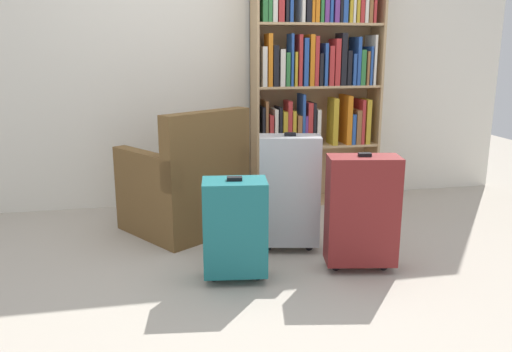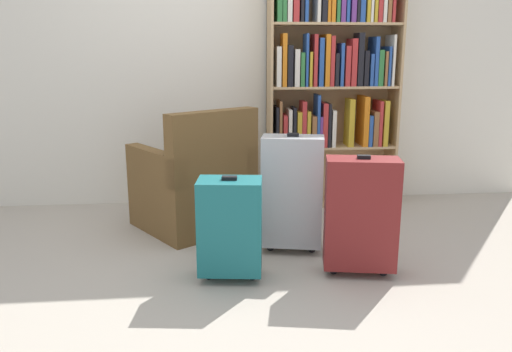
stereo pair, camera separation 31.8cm
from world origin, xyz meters
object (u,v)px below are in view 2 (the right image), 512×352
bookshelf (331,71)px  armchair (195,187)px  suitcase_dark_red (361,214)px  mug (277,225)px  suitcase_silver (292,191)px  suitcase_teal (230,226)px

bookshelf → armchair: (-1.12, -0.52, -0.81)m
armchair → suitcase_dark_red: (0.98, -0.92, 0.06)m
armchair → mug: (0.59, -0.15, -0.27)m
armchair → mug: 0.66m
armchair → suitcase_silver: armchair is taller
mug → suitcase_dark_red: suitcase_dark_red is taller
mug → bookshelf: bearing=51.5°
suitcase_teal → bookshelf: bearing=57.7°
bookshelf → armchair: bearing=-155.0°
suitcase_silver → suitcase_dark_red: bearing=-49.4°
suitcase_teal → mug: bearing=63.9°
suitcase_teal → suitcase_dark_red: (0.76, -0.01, 0.05)m
armchair → suitcase_silver: bearing=-39.6°
armchair → suitcase_teal: (0.21, -0.91, 0.01)m
suitcase_teal → armchair: bearing=103.2°
suitcase_silver → suitcase_dark_red: 0.52m
mug → suitcase_teal: bearing=-116.1°
bookshelf → mug: bearing=-128.5°
suitcase_silver → suitcase_dark_red: size_ratio=1.09×
mug → suitcase_silver: bearing=-83.0°
armchair → mug: armchair is taller
bookshelf → mug: size_ratio=16.50×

